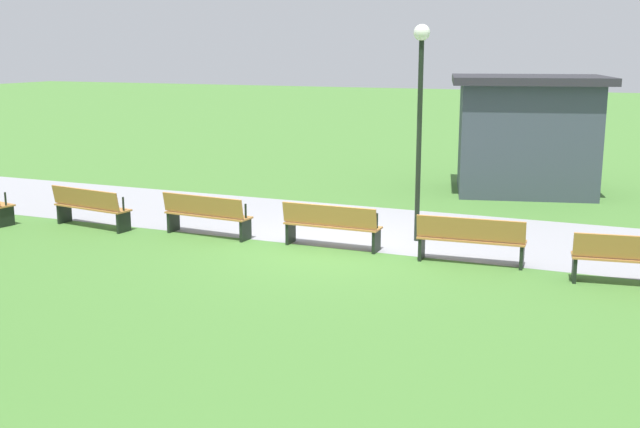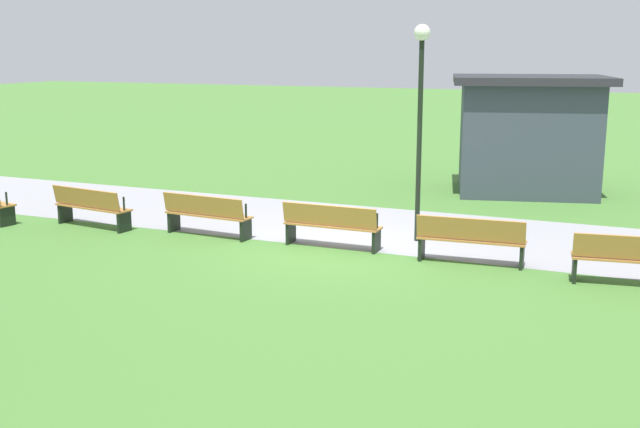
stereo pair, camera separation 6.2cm
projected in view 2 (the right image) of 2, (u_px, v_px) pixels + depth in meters
name	position (u px, v px, depth m)	size (l,w,h in m)	color
ground_plane	(333.00, 247.00, 15.28)	(120.00, 120.00, 0.00)	#477A33
path_paving	(367.00, 226.00, 17.09)	(36.75, 4.11, 0.01)	#939399
bench_2	(91.00, 206.00, 16.86)	(1.98, 0.74, 0.89)	#B27538
bench_3	(207.00, 214.00, 16.08)	(1.96, 0.61, 0.89)	#B27538
bench_4	(331.00, 225.00, 15.11)	(1.93, 0.47, 0.89)	#B27538
bench_5	(471.00, 239.00, 13.98)	(1.96, 0.61, 0.89)	#B27538
bench_6	(634.00, 258.00, 12.68)	(1.98, 0.74, 0.89)	#B27538
lamp_post	(421.00, 94.00, 15.19)	(0.32, 0.32, 4.30)	black
kiosk	(527.00, 134.00, 20.81)	(4.66, 4.13, 3.12)	#38424C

